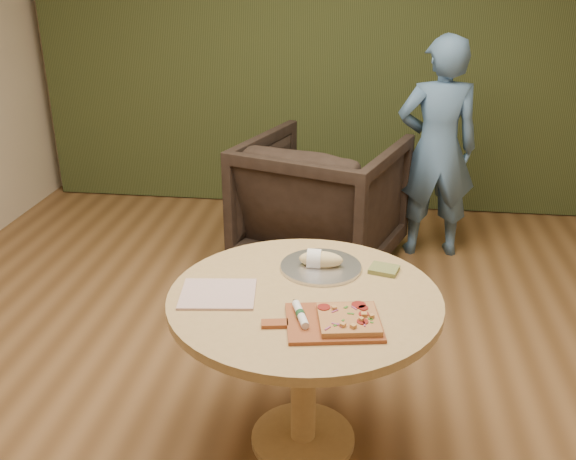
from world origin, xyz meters
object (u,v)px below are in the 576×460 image
at_px(flatbread_pizza, 349,319).
at_px(bread_roll, 319,259).
at_px(person_standing, 437,149).
at_px(armchair, 322,196).
at_px(serving_tray, 321,267).
at_px(cutlery_roll, 300,314).
at_px(pedestal_table, 304,324).
at_px(pizza_paddle, 331,322).

xyz_separation_m(flatbread_pizza, bread_roll, (-0.15, 0.46, 0.02)).
relative_size(bread_roll, person_standing, 0.12).
bearing_deg(armchair, bread_roll, 113.14).
bearing_deg(serving_tray, cutlery_roll, -94.95).
bearing_deg(armchair, pedestal_table, 111.46).
xyz_separation_m(armchair, person_standing, (0.77, 0.29, 0.28)).
height_order(pizza_paddle, armchair, armchair).
height_order(pizza_paddle, bread_roll, bread_roll).
height_order(flatbread_pizza, armchair, armchair).
bearing_deg(pedestal_table, person_standing, 71.97).
distance_m(cutlery_roll, bread_roll, 0.45).
height_order(pizza_paddle, serving_tray, serving_tray).
height_order(serving_tray, person_standing, person_standing).
height_order(pedestal_table, armchair, armchair).
bearing_deg(armchair, serving_tray, 113.45).
relative_size(pedestal_table, cutlery_roll, 5.72).
bearing_deg(flatbread_pizza, person_standing, 77.81).
bearing_deg(serving_tray, flatbread_pizza, -72.72).
xyz_separation_m(pedestal_table, bread_roll, (0.04, 0.25, 0.18)).
distance_m(flatbread_pizza, bread_roll, 0.48).
bearing_deg(flatbread_pizza, cutlery_roll, 177.97).
bearing_deg(bread_roll, serving_tray, -0.00).
xyz_separation_m(pedestal_table, person_standing, (0.69, 2.13, 0.17)).
bearing_deg(armchair, cutlery_roll, 111.39).
distance_m(pizza_paddle, bread_roll, 0.47).
xyz_separation_m(bread_roll, person_standing, (0.66, 1.88, -0.01)).
distance_m(pedestal_table, cutlery_roll, 0.27).
distance_m(pizza_paddle, armchair, 2.08).
bearing_deg(armchair, flatbread_pizza, 116.40).
relative_size(cutlery_roll, bread_roll, 1.01).
bearing_deg(flatbread_pizza, armchair, 97.37).
bearing_deg(bread_roll, person_standing, 70.79).
relative_size(flatbread_pizza, person_standing, 0.16).
height_order(serving_tray, bread_roll, bread_roll).
bearing_deg(pedestal_table, cutlery_roll, -88.23).
bearing_deg(person_standing, armchair, 13.77).
bearing_deg(serving_tray, pizza_paddle, -80.61).
height_order(pedestal_table, pizza_paddle, pizza_paddle).
xyz_separation_m(pedestal_table, cutlery_roll, (0.01, -0.20, 0.17)).
xyz_separation_m(cutlery_roll, serving_tray, (0.04, 0.45, -0.02)).
relative_size(flatbread_pizza, serving_tray, 0.72).
bearing_deg(pedestal_table, flatbread_pizza, -48.36).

